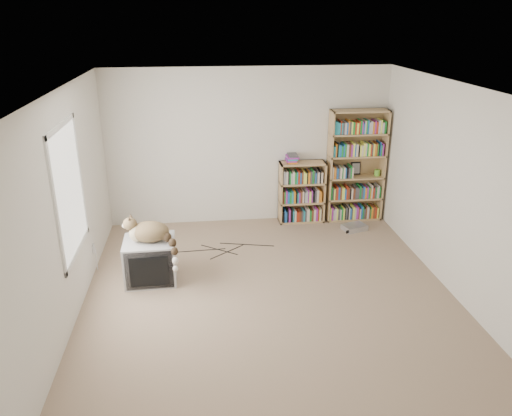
{
  "coord_description": "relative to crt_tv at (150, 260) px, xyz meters",
  "views": [
    {
      "loc": [
        -0.78,
        -5.23,
        3.23
      ],
      "look_at": [
        -0.06,
        1.0,
        0.79
      ],
      "focal_mm": 35.0,
      "sensor_mm": 36.0,
      "label": 1
    }
  ],
  "objects": [
    {
      "name": "floor",
      "position": [
        1.47,
        -0.62,
        -0.28
      ],
      "size": [
        4.5,
        5.0,
        0.01
      ],
      "primitive_type": "cube",
      "color": "tan",
      "rests_on": "ground"
    },
    {
      "name": "crt_tv",
      "position": [
        0.0,
        0.0,
        0.0
      ],
      "size": [
        0.66,
        0.6,
        0.56
      ],
      "rotation": [
        0.0,
        0.0,
        0.03
      ],
      "color": "#A9A9AB",
      "rests_on": "floor"
    },
    {
      "name": "bookcase_tall",
      "position": [
        3.21,
        1.74,
        0.59
      ],
      "size": [
        0.92,
        0.3,
        1.83
      ],
      "color": "tan",
      "rests_on": "floor"
    },
    {
      "name": "wall_outlet",
      "position": [
        -0.77,
        0.34,
        0.04
      ],
      "size": [
        0.01,
        0.08,
        0.13
      ],
      "primitive_type": "cube",
      "color": "silver",
      "rests_on": "wall_left"
    },
    {
      "name": "book_stack",
      "position": [
        2.15,
        1.74,
        0.8
      ],
      "size": [
        0.19,
        0.25,
        0.13
      ],
      "primitive_type": "cube",
      "color": "#A52B16",
      "rests_on": "bookcase_short"
    },
    {
      "name": "dvd_player",
      "position": [
        3.11,
        1.25,
        -0.24
      ],
      "size": [
        0.42,
        0.36,
        0.08
      ],
      "primitive_type": "cube",
      "rotation": [
        0.0,
        0.0,
        0.31
      ],
      "color": "#BBBBC0",
      "rests_on": "floor"
    },
    {
      "name": "cat",
      "position": [
        0.07,
        -0.08,
        0.38
      ],
      "size": [
        0.71,
        0.56,
        0.58
      ],
      "rotation": [
        0.0,
        0.0,
        -0.07
      ],
      "color": "#3B2C18",
      "rests_on": "crt_tv"
    },
    {
      "name": "wall_back",
      "position": [
        1.47,
        1.88,
        0.97
      ],
      "size": [
        4.5,
        0.02,
        2.5
      ],
      "primitive_type": "cube",
      "color": "silver",
      "rests_on": "floor"
    },
    {
      "name": "framed_print",
      "position": [
        3.24,
        1.82,
        0.58
      ],
      "size": [
        0.16,
        0.05,
        0.21
      ],
      "primitive_type": "cube",
      "rotation": [
        -0.17,
        0.0,
        0.0
      ],
      "color": "black",
      "rests_on": "bookcase_tall"
    },
    {
      "name": "ceiling",
      "position": [
        1.47,
        -0.62,
        2.22
      ],
      "size": [
        4.5,
        5.0,
        0.02
      ],
      "primitive_type": "cube",
      "color": "white",
      "rests_on": "wall_back"
    },
    {
      "name": "window",
      "position": [
        -0.77,
        -0.42,
        1.12
      ],
      "size": [
        0.02,
        1.22,
        1.52
      ],
      "primitive_type": "cube",
      "color": "white",
      "rests_on": "wall_left"
    },
    {
      "name": "green_mug",
      "position": [
        3.58,
        1.72,
        0.52
      ],
      "size": [
        0.09,
        0.09,
        0.1
      ],
      "primitive_type": "cylinder",
      "color": "#6DBC35",
      "rests_on": "bookcase_tall"
    },
    {
      "name": "bookcase_short",
      "position": [
        2.33,
        1.73,
        0.19
      ],
      "size": [
        0.74,
        0.3,
        1.01
      ],
      "color": "tan",
      "rests_on": "floor"
    },
    {
      "name": "wall_left",
      "position": [
        -0.78,
        -0.62,
        0.97
      ],
      "size": [
        0.02,
        5.0,
        2.5
      ],
      "primitive_type": "cube",
      "color": "silver",
      "rests_on": "floor"
    },
    {
      "name": "wall_front",
      "position": [
        1.47,
        -3.12,
        0.97
      ],
      "size": [
        4.5,
        0.02,
        2.5
      ],
      "primitive_type": "cube",
      "color": "silver",
      "rests_on": "floor"
    },
    {
      "name": "wall_right",
      "position": [
        3.72,
        -0.62,
        0.97
      ],
      "size": [
        0.02,
        5.0,
        2.5
      ],
      "primitive_type": "cube",
      "color": "silver",
      "rests_on": "floor"
    },
    {
      "name": "floor_cables",
      "position": [
        1.24,
        0.72,
        -0.27
      ],
      "size": [
        1.2,
        0.7,
        0.01
      ],
      "primitive_type": null,
      "color": "black",
      "rests_on": "floor"
    }
  ]
}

